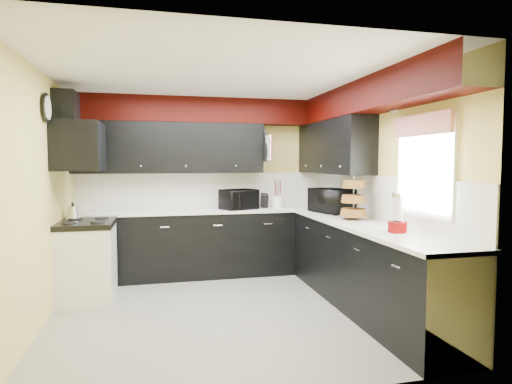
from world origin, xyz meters
TOP-DOWN VIEW (x-y plane):
  - ground at (0.00, 0.00)m, footprint 3.60×3.60m
  - wall_back at (0.00, 1.80)m, footprint 3.60×0.06m
  - wall_right at (1.80, 0.00)m, footprint 0.06×3.60m
  - wall_left at (-1.80, 0.00)m, footprint 0.06×3.60m
  - ceiling at (0.00, 0.00)m, footprint 3.60×3.60m
  - cab_back at (0.00, 1.50)m, footprint 3.60×0.60m
  - cab_right at (1.50, -0.30)m, footprint 0.60×3.00m
  - counter_back at (0.00, 1.50)m, footprint 3.62×0.64m
  - counter_right at (1.50, -0.30)m, footprint 0.64×3.02m
  - splash_back at (0.00, 1.79)m, footprint 3.60×0.02m
  - splash_right at (1.79, 0.00)m, footprint 0.02×3.60m
  - upper_back at (-0.50, 1.62)m, footprint 2.60×0.35m
  - upper_right at (1.62, 0.90)m, footprint 0.35×1.80m
  - soffit_back at (0.00, 1.62)m, footprint 3.60×0.36m
  - soffit_right at (1.62, -0.18)m, footprint 0.36×3.24m
  - stove at (-1.50, 0.75)m, footprint 0.60×0.75m
  - cooktop at (-1.50, 0.75)m, footprint 0.62×0.77m
  - hood at (-1.55, 0.75)m, footprint 0.50×0.78m
  - hood_duct at (-1.68, 0.75)m, footprint 0.24×0.40m
  - window at (1.79, -0.90)m, footprint 0.03×0.86m
  - valance at (1.73, -0.90)m, footprint 0.04×0.88m
  - pan_top at (0.82, 1.55)m, footprint 0.03×0.22m
  - pan_mid at (0.82, 1.42)m, footprint 0.03×0.28m
  - pan_low at (0.82, 1.68)m, footprint 0.03×0.24m
  - cut_board at (0.83, 1.30)m, footprint 0.03×0.26m
  - baskets at (1.52, 0.05)m, footprint 0.27×0.27m
  - clock at (-1.77, 0.25)m, footprint 0.03×0.30m
  - deco_plate at (1.77, -0.35)m, footprint 0.03×0.24m
  - toaster_oven at (0.44, 1.42)m, footprint 0.60×0.56m
  - microwave at (1.55, 0.71)m, footprint 0.54×0.66m
  - utensil_crock at (1.01, 1.46)m, footprint 0.20×0.20m
  - knife_block at (0.83, 1.52)m, footprint 0.10×0.13m
  - kettle at (-1.68, 0.97)m, footprint 0.19×0.19m
  - dispenser_a at (1.55, -0.84)m, footprint 0.16×0.16m
  - dispenser_b at (1.49, -0.91)m, footprint 0.12×0.12m

SIDE VIEW (x-z plane):
  - ground at x=0.00m, z-range 0.00..0.00m
  - stove at x=-1.50m, z-range 0.00..0.86m
  - cab_back at x=0.00m, z-range 0.00..0.90m
  - cab_right at x=1.50m, z-range 0.00..0.90m
  - cooktop at x=-1.50m, z-range 0.86..0.92m
  - counter_back at x=0.00m, z-range 0.90..0.94m
  - counter_right at x=1.50m, z-range 0.90..0.94m
  - kettle at x=-1.68m, z-range 0.92..1.07m
  - utensil_crock at x=1.01m, z-range 0.94..1.11m
  - knife_block at x=0.83m, z-range 0.94..1.14m
  - toaster_oven at x=0.44m, z-range 0.94..1.22m
  - microwave at x=1.55m, z-range 0.94..1.26m
  - dispenser_b at x=1.49m, z-range 0.94..1.26m
  - dispenser_a at x=1.55m, z-range 0.94..1.27m
  - baskets at x=1.52m, z-range 0.93..1.43m
  - splash_back at x=0.00m, z-range 0.94..1.44m
  - splash_right at x=1.79m, z-range 0.94..1.44m
  - wall_back at x=0.00m, z-range 0.00..2.50m
  - wall_right at x=1.80m, z-range 0.00..2.50m
  - wall_left at x=-1.80m, z-range 0.00..2.50m
  - window at x=1.79m, z-range 1.07..2.03m
  - pan_low at x=0.82m, z-range 1.51..1.93m
  - pan_mid at x=0.82m, z-range 1.52..1.98m
  - hood at x=-1.55m, z-range 1.50..2.06m
  - upper_back at x=-0.50m, z-range 1.45..2.15m
  - upper_right at x=1.62m, z-range 1.45..2.15m
  - cut_board at x=0.83m, z-range 1.62..1.98m
  - valance at x=1.73m, z-range 1.85..2.05m
  - pan_top at x=0.82m, z-range 1.80..2.20m
  - clock at x=-1.77m, z-range 2.00..2.30m
  - hood_duct at x=-1.68m, z-range 2.00..2.40m
  - deco_plate at x=1.77m, z-range 2.13..2.37m
  - soffit_back at x=0.00m, z-range 2.15..2.50m
  - soffit_right at x=1.62m, z-range 2.15..2.50m
  - ceiling at x=0.00m, z-range 2.47..2.53m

